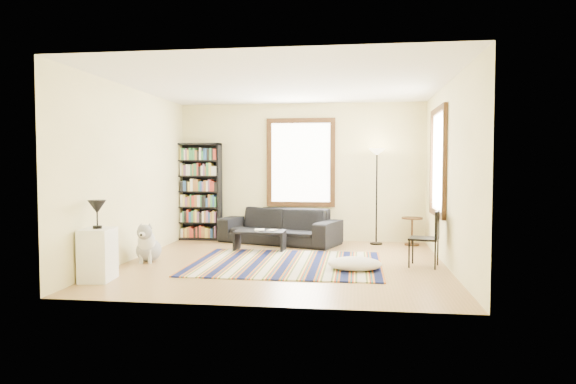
# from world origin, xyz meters

# --- Properties ---
(floor) EXTENTS (5.00, 5.00, 0.10)m
(floor) POSITION_xyz_m (0.00, 0.00, -0.05)
(floor) COLOR #A07449
(floor) RESTS_ON ground
(ceiling) EXTENTS (5.00, 5.00, 0.10)m
(ceiling) POSITION_xyz_m (0.00, 0.00, 2.85)
(ceiling) COLOR white
(ceiling) RESTS_ON floor
(wall_back) EXTENTS (5.00, 0.10, 2.80)m
(wall_back) POSITION_xyz_m (0.00, 2.55, 1.40)
(wall_back) COLOR #FFF1AB
(wall_back) RESTS_ON floor
(wall_front) EXTENTS (5.00, 0.10, 2.80)m
(wall_front) POSITION_xyz_m (0.00, -2.55, 1.40)
(wall_front) COLOR #FFF1AB
(wall_front) RESTS_ON floor
(wall_left) EXTENTS (0.10, 5.00, 2.80)m
(wall_left) POSITION_xyz_m (-2.55, 0.00, 1.40)
(wall_left) COLOR #FFF1AB
(wall_left) RESTS_ON floor
(wall_right) EXTENTS (0.10, 5.00, 2.80)m
(wall_right) POSITION_xyz_m (2.55, 0.00, 1.40)
(wall_right) COLOR #FFF1AB
(wall_right) RESTS_ON floor
(window_back) EXTENTS (1.20, 0.06, 1.60)m
(window_back) POSITION_xyz_m (0.00, 2.47, 1.60)
(window_back) COLOR white
(window_back) RESTS_ON wall_back
(window_right) EXTENTS (0.06, 1.20, 1.60)m
(window_right) POSITION_xyz_m (2.47, 0.80, 1.60)
(window_right) COLOR white
(window_right) RESTS_ON wall_right
(rug) EXTENTS (2.94, 2.35, 0.02)m
(rug) POSITION_xyz_m (0.05, -0.06, 0.01)
(rug) COLOR #0C133E
(rug) RESTS_ON floor
(sofa) EXTENTS (2.54, 1.65, 0.69)m
(sofa) POSITION_xyz_m (-0.38, 2.05, 0.35)
(sofa) COLOR black
(sofa) RESTS_ON floor
(bookshelf) EXTENTS (0.90, 0.30, 2.00)m
(bookshelf) POSITION_xyz_m (-2.09, 2.32, 1.00)
(bookshelf) COLOR black
(bookshelf) RESTS_ON floor
(coffee_table) EXTENTS (0.97, 0.65, 0.36)m
(coffee_table) POSITION_xyz_m (-0.60, 1.15, 0.18)
(coffee_table) COLOR black
(coffee_table) RESTS_ON floor
(book_a) EXTENTS (0.27, 0.22, 0.02)m
(book_a) POSITION_xyz_m (-0.70, 1.15, 0.37)
(book_a) COLOR beige
(book_a) RESTS_ON coffee_table
(book_b) EXTENTS (0.19, 0.23, 0.01)m
(book_b) POSITION_xyz_m (-0.45, 1.20, 0.37)
(book_b) COLOR beige
(book_b) RESTS_ON coffee_table
(floor_cushion) EXTENTS (0.82, 0.63, 0.20)m
(floor_cushion) POSITION_xyz_m (1.11, -0.42, 0.10)
(floor_cushion) COLOR silver
(floor_cushion) RESTS_ON floor
(floor_lamp) EXTENTS (0.37, 0.37, 1.86)m
(floor_lamp) POSITION_xyz_m (1.52, 2.15, 0.93)
(floor_lamp) COLOR black
(floor_lamp) RESTS_ON floor
(side_table) EXTENTS (0.47, 0.47, 0.54)m
(side_table) POSITION_xyz_m (2.20, 2.12, 0.27)
(side_table) COLOR #462911
(side_table) RESTS_ON floor
(folding_chair) EXTENTS (0.51, 0.49, 0.86)m
(folding_chair) POSITION_xyz_m (2.15, 0.01, 0.43)
(folding_chair) COLOR black
(folding_chair) RESTS_ON floor
(white_cabinet) EXTENTS (0.44, 0.54, 0.70)m
(white_cabinet) POSITION_xyz_m (-2.30, -1.53, 0.35)
(white_cabinet) COLOR white
(white_cabinet) RESTS_ON floor
(table_lamp) EXTENTS (0.28, 0.28, 0.38)m
(table_lamp) POSITION_xyz_m (-2.30, -1.53, 0.89)
(table_lamp) COLOR black
(table_lamp) RESTS_ON white_cabinet
(dog) EXTENTS (0.49, 0.65, 0.61)m
(dog) POSITION_xyz_m (-2.17, -0.13, 0.31)
(dog) COLOR #A9A9A9
(dog) RESTS_ON floor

